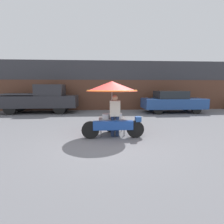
% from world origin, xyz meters
% --- Properties ---
extents(ground_plane, '(36.00, 36.00, 0.00)m').
position_xyz_m(ground_plane, '(0.00, 0.00, 0.00)').
color(ground_plane, slate).
extents(shopfront_building, '(28.00, 2.06, 3.90)m').
position_xyz_m(shopfront_building, '(0.00, 9.26, 1.94)').
color(shopfront_building, '#38383D').
rests_on(shopfront_building, ground).
extents(vendor_motorcycle_cart, '(2.28, 2.00, 2.08)m').
position_xyz_m(vendor_motorcycle_cart, '(0.15, 0.94, 1.63)').
color(vendor_motorcycle_cart, black).
rests_on(vendor_motorcycle_cart, ground).
extents(vendor_person, '(0.38, 0.22, 1.57)m').
position_xyz_m(vendor_person, '(0.23, 0.65, 0.87)').
color(vendor_person, navy).
rests_on(vendor_person, ground).
extents(parked_car, '(4.38, 1.82, 1.56)m').
position_xyz_m(parked_car, '(4.93, 6.47, 0.80)').
color(parked_car, black).
rests_on(parked_car, ground).
extents(pickup_truck, '(5.45, 1.80, 2.02)m').
position_xyz_m(pickup_truck, '(-4.55, 6.97, 0.99)').
color(pickup_truck, black).
rests_on(pickup_truck, ground).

